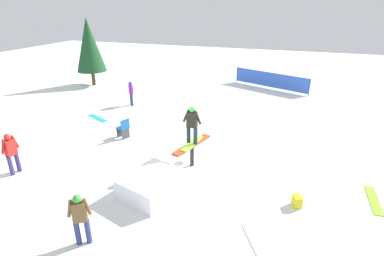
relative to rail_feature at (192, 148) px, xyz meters
The scene contains 14 objects.
ground_plane 0.72m from the rail_feature, ahead, with size 60.00×60.00×0.00m, color white.
rail_feature is the anchor object (origin of this frame).
snow_kicker_ramp 2.11m from the rail_feature, 163.44° to the left, with size 1.80×1.50×0.62m, color white.
main_rider_on_rail 0.85m from the rail_feature, ahead, with size 1.35×0.71×1.39m.
bystander_purple 7.71m from the rail_feature, 45.69° to the left, with size 0.52×0.45×1.39m.
bystander_red 6.12m from the rail_feature, 113.82° to the left, with size 0.65×0.24×1.48m.
bystander_brown 4.62m from the rail_feature, 164.08° to the left, with size 0.35×0.53×1.41m.
loose_snowboard_lime 5.87m from the rail_feature, 91.85° to the right, with size 1.50×0.28×0.02m, color #93DF2C.
loose_snowboard_cyan 6.81m from the rail_feature, 64.31° to the left, with size 1.48×0.28×0.02m, color #20BACB.
loose_snowboard_white 4.22m from the rail_feature, 138.44° to the right, with size 1.46×0.28×0.02m, color white.
folding_chair 3.83m from the rail_feature, 69.92° to the left, with size 0.57×0.57×0.88m.
backpack_on_snow 3.87m from the rail_feature, 108.60° to the right, with size 0.30×0.22×0.34m, color yellow.
safety_fence 11.75m from the rail_feature, ahead, with size 2.15×5.03×1.10m.
pine_tree_far 13.60m from the rail_feature, 50.48° to the left, with size 2.00×2.00×4.55m.
Camera 1 is at (-8.95, -3.09, 5.47)m, focal length 28.00 mm.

